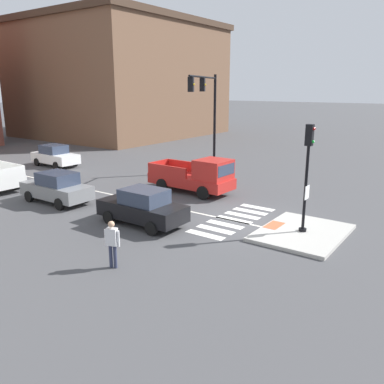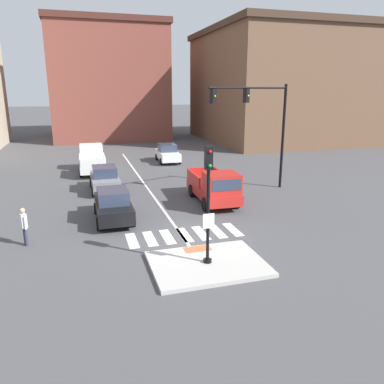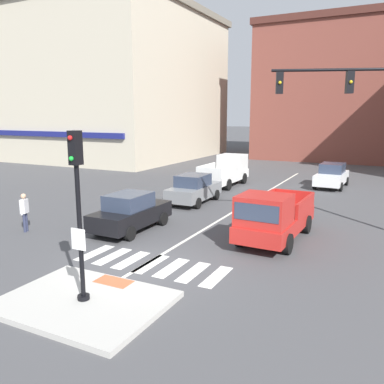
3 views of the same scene
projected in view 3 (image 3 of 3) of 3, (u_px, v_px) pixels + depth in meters
ground_plane at (143, 269)px, 13.02m from camera, size 300.00×300.00×0.00m
traffic_island at (84, 302)px, 10.55m from camera, size 4.27×3.24×0.15m
tactile_pad_front at (114, 281)px, 11.65m from camera, size 1.10×0.60×0.01m
signal_pole at (78, 201)px, 10.02m from camera, size 0.44×0.38×4.41m
crosswalk_stripe_a at (95, 253)px, 14.50m from camera, size 0.44×1.80×0.01m
crosswalk_stripe_b at (113, 256)px, 14.14m from camera, size 0.44×1.80×0.01m
crosswalk_stripe_c at (131, 260)px, 13.79m from camera, size 0.44×1.80×0.01m
crosswalk_stripe_d at (151, 264)px, 13.44m from camera, size 0.44×1.80×0.01m
crosswalk_stripe_e at (171, 268)px, 13.08m from camera, size 0.44×1.80×0.01m
crosswalk_stripe_f at (193, 272)px, 12.73m from camera, size 0.44×1.80×0.01m
crosswalk_stripe_g at (216, 277)px, 12.38m from camera, size 0.44×1.80×0.01m
lane_centre_line at (243, 206)px, 21.85m from camera, size 0.14×28.00×0.01m
building_corner_right at (114, 86)px, 46.84m from camera, size 20.78×21.78×16.39m
building_far_block at (332, 93)px, 46.93m from camera, size 15.04×16.31×14.88m
car_black_westbound_near at (131, 212)px, 17.20m from camera, size 1.86×4.11×1.64m
car_grey_westbound_far at (194, 189)px, 22.57m from camera, size 1.88×4.12×1.64m
car_white_eastbound_distant at (332, 176)px, 27.48m from camera, size 1.97×4.16×1.64m
pickup_truck_white_westbound_distant at (226, 171)px, 28.33m from camera, size 2.11×5.12×2.08m
pickup_truck_red_eastbound_mid at (273, 218)px, 15.59m from camera, size 2.19×5.16×2.08m
pedestrian_at_curb_left at (24, 209)px, 16.96m from camera, size 0.33×0.52×1.67m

